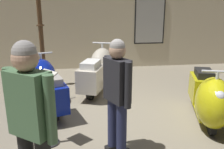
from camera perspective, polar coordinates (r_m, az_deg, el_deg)
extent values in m
plane|color=gray|center=(4.32, 4.51, -11.48)|extent=(60.00, 60.00, 0.00)
cube|color=beige|center=(7.89, -1.68, 15.03)|extent=(18.00, 0.20, 3.71)
cube|color=black|center=(8.07, 8.96, 12.62)|extent=(1.00, 0.03, 1.52)
cube|color=#B2B2AD|center=(8.06, 8.99, 12.61)|extent=(0.92, 0.01, 1.44)
cylinder|color=black|center=(5.37, -15.99, -3.92)|extent=(0.21, 0.44, 0.43)
cylinder|color=silver|center=(5.37, -15.99, -3.92)|extent=(0.16, 0.22, 0.19)
cylinder|color=black|center=(4.43, -13.68, -8.11)|extent=(0.21, 0.44, 0.43)
cylinder|color=silver|center=(4.43, -13.68, -8.11)|extent=(0.16, 0.22, 0.19)
cube|color=navy|center=(4.90, -14.93, -6.05)|extent=(0.68, 1.10, 0.05)
ellipsoid|color=navy|center=(5.23, -16.15, -0.92)|extent=(0.81, 1.04, 0.82)
cube|color=navy|center=(4.38, -14.00, -5.04)|extent=(0.64, 0.83, 0.48)
cube|color=gray|center=(4.28, -14.27, -1.25)|extent=(0.45, 0.59, 0.13)
sphere|color=silver|center=(5.46, -16.88, 2.20)|extent=(0.16, 0.16, 0.16)
cylinder|color=silver|center=(5.16, -16.54, 3.19)|extent=(0.05, 0.05, 0.30)
cylinder|color=silver|center=(5.13, -16.67, 4.84)|extent=(0.46, 0.18, 0.03)
cylinder|color=black|center=(6.25, -2.20, -0.39)|extent=(0.24, 0.45, 0.45)
cylinder|color=silver|center=(6.25, -2.20, -0.39)|extent=(0.17, 0.23, 0.20)
cylinder|color=black|center=(5.27, -5.08, -3.61)|extent=(0.24, 0.45, 0.45)
cylinder|color=silver|center=(5.27, -5.08, -3.61)|extent=(0.17, 0.23, 0.20)
cube|color=beige|center=(5.76, -3.51, -2.08)|extent=(0.75, 1.14, 0.06)
ellipsoid|color=beige|center=(6.11, -2.36, 2.35)|extent=(0.87, 1.09, 0.86)
cube|color=beige|center=(5.23, -5.00, -0.89)|extent=(0.69, 0.87, 0.50)
cube|color=silver|center=(5.15, -5.08, 2.46)|extent=(0.48, 0.62, 0.14)
sphere|color=silver|center=(6.36, -1.67, 5.07)|extent=(0.17, 0.17, 0.17)
cylinder|color=silver|center=(6.07, -2.32, 6.04)|extent=(0.05, 0.05, 0.32)
cylinder|color=silver|center=(6.04, -2.34, 7.51)|extent=(0.48, 0.20, 0.04)
cube|color=silver|center=(6.20, -4.92, 1.97)|extent=(0.27, 0.72, 0.03)
cylinder|color=black|center=(4.22, 22.69, -10.27)|extent=(0.21, 0.43, 0.43)
cylinder|color=silver|center=(4.22, 22.69, -10.27)|extent=(0.16, 0.21, 0.19)
cylinder|color=black|center=(5.13, 20.40, -5.33)|extent=(0.21, 0.43, 0.43)
cylinder|color=silver|center=(5.13, 20.40, -5.33)|extent=(0.16, 0.21, 0.19)
cube|color=gold|center=(4.68, 21.40, -7.80)|extent=(0.68, 1.08, 0.05)
ellipsoid|color=gold|center=(4.15, 22.99, -6.18)|extent=(0.80, 1.02, 0.81)
cube|color=gold|center=(5.01, 20.74, -3.01)|extent=(0.63, 0.82, 0.47)
cube|color=black|center=(4.93, 21.08, 0.27)|extent=(0.44, 0.58, 0.13)
sphere|color=silver|center=(3.80, 24.29, -4.74)|extent=(0.16, 0.16, 0.16)
cylinder|color=silver|center=(4.00, 23.66, -1.40)|extent=(0.05, 0.05, 0.30)
cylinder|color=silver|center=(3.96, 23.90, 0.65)|extent=(0.46, 0.18, 0.03)
cylinder|color=#472D19|center=(6.40, -15.67, -1.85)|extent=(0.28, 0.28, 0.18)
cylinder|color=#472D19|center=(6.14, -16.61, 10.03)|extent=(0.11, 0.11, 2.48)
torus|color=#472D19|center=(6.13, -16.70, 11.17)|extent=(0.19, 0.19, 0.04)
cube|color=#4C724C|center=(2.27, -19.02, -6.56)|extent=(0.44, 0.40, 0.60)
cylinder|color=#4C724C|center=(2.11, -14.46, -8.23)|extent=(0.09, 0.09, 0.62)
cylinder|color=#4C724C|center=(2.45, -22.88, -5.54)|extent=(0.09, 0.09, 0.62)
sphere|color=tan|center=(2.15, -20.01, 3.59)|extent=(0.23, 0.23, 0.23)
sphere|color=gray|center=(2.14, -20.14, 4.93)|extent=(0.21, 0.21, 0.21)
cylinder|color=#23284C|center=(3.22, 2.30, -12.11)|extent=(0.14, 0.14, 0.80)
cube|color=black|center=(3.60, 0.38, -16.83)|extent=(0.27, 0.20, 0.08)
cylinder|color=#23284C|center=(3.37, 0.12, -10.70)|extent=(0.14, 0.14, 0.80)
cube|color=#232328|center=(3.07, 1.24, -1.36)|extent=(0.34, 0.42, 0.56)
cylinder|color=#232328|center=(2.89, 3.85, -2.66)|extent=(0.09, 0.09, 0.58)
cylinder|color=#232328|center=(3.25, -1.08, -0.52)|extent=(0.09, 0.09, 0.58)
sphere|color=tan|center=(2.97, 1.29, 5.70)|extent=(0.21, 0.21, 0.21)
sphere|color=gray|center=(2.97, 1.29, 6.61)|extent=(0.20, 0.20, 0.20)
cylinder|color=#333338|center=(3.86, -14.53, -15.41)|extent=(0.28, 0.28, 0.02)
cylinder|color=#A5A5AD|center=(3.62, -15.11, -8.36)|extent=(0.04, 0.04, 1.02)
cube|color=silver|center=(3.44, -15.74, -0.32)|extent=(0.38, 0.39, 0.12)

